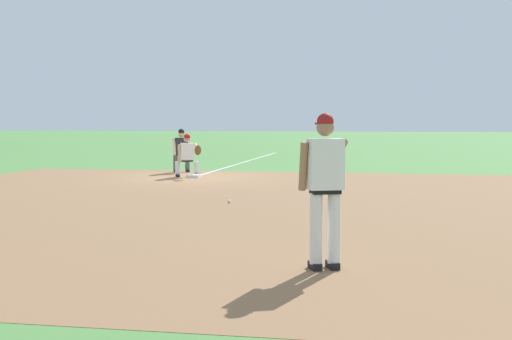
{
  "coord_description": "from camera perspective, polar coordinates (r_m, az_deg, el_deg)",
  "views": [
    {
      "loc": [
        -20.91,
        -5.84,
        1.79
      ],
      "look_at": [
        -8.79,
        -3.58,
        0.9
      ],
      "focal_mm": 50.0,
      "sensor_mm": 36.0,
      "label": 1
    }
  ],
  "objects": [
    {
      "name": "baseball",
      "position": [
        15.18,
        -2.14,
        -2.52
      ],
      "size": [
        0.07,
        0.07,
        0.07
      ],
      "primitive_type": "sphere",
      "color": "white",
      "rests_on": "ground"
    },
    {
      "name": "pitcher",
      "position": [
        8.46,
        5.59,
        -0.88
      ],
      "size": [
        0.82,
        0.6,
        1.86
      ],
      "color": "black",
      "rests_on": "ground"
    },
    {
      "name": "foul_line_stripe",
      "position": [
        29.57,
        -0.84,
        0.67
      ],
      "size": [
        16.06,
        0.1,
        0.0
      ],
      "primitive_type": "cube",
      "color": "white",
      "rests_on": "ground"
    },
    {
      "name": "ground_plane",
      "position": [
        21.78,
        -5.02,
        -0.61
      ],
      "size": [
        160.0,
        160.0,
        0.0
      ],
      "primitive_type": "plane",
      "color": "#518942"
    },
    {
      "name": "first_baseman",
      "position": [
        21.98,
        -5.46,
        1.34
      ],
      "size": [
        0.84,
        0.97,
        1.34
      ],
      "color": "black",
      "rests_on": "ground"
    },
    {
      "name": "infield_dirt_patch",
      "position": [
        15.1,
        -2.07,
        -2.68
      ],
      "size": [
        18.0,
        18.0,
        0.01
      ],
      "primitive_type": "cube",
      "color": "#936B47",
      "rests_on": "ground"
    },
    {
      "name": "first_base_bag",
      "position": [
        21.78,
        -5.02,
        -0.49
      ],
      "size": [
        0.38,
        0.38,
        0.09
      ],
      "primitive_type": "cube",
      "color": "white",
      "rests_on": "ground"
    },
    {
      "name": "umpire",
      "position": [
        23.95,
        -5.99,
        1.71
      ],
      "size": [
        0.59,
        0.67,
        1.46
      ],
      "color": "black",
      "rests_on": "ground"
    }
  ]
}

